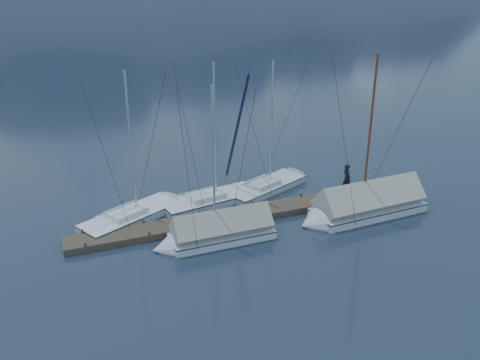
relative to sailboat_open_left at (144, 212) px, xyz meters
name	(u,v)px	position (x,y,z in m)	size (l,w,h in m)	color
ground	(255,235)	(4.68, -4.30, -0.15)	(1000.00, 1000.00, 0.00)	black
dock	(240,216)	(4.68, -2.30, -0.04)	(18.00, 1.50, 0.54)	#382D23
mooring_posts	(231,214)	(4.18, -2.30, 0.20)	(15.12, 1.52, 0.35)	#382D23
sailboat_open_left	(144,212)	(0.00, 0.00, 0.00)	(6.62, 4.60, 8.60)	silver
sailboat_open_mid	(223,198)	(4.63, 0.21, 0.00)	(6.77, 3.12, 8.66)	silver
sailboat_open_right	(275,184)	(8.25, 0.95, 0.00)	(6.55, 4.21, 8.43)	silver
sailboat_covered_near	(360,207)	(10.77, -4.35, 0.32)	(7.43, 3.16, 9.52)	silver
sailboat_covered_far	(213,234)	(2.53, -4.14, 0.26)	(6.00, 2.55, 8.41)	silver
person	(347,179)	(11.27, -2.17, 1.07)	(0.64, 0.42, 1.77)	black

